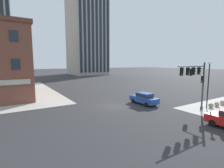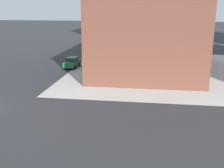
{
  "view_description": "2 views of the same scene",
  "coord_description": "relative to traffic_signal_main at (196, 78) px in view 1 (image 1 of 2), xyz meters",
  "views": [
    {
      "loc": [
        -12.24,
        -18.88,
        5.95
      ],
      "look_at": [
        0.43,
        1.31,
        2.92
      ],
      "focal_mm": 26.54,
      "sensor_mm": 36.0,
      "label": 1
    },
    {
      "loc": [
        24.4,
        16.67,
        9.84
      ],
      "look_at": [
        3.37,
        13.53,
        3.94
      ],
      "focal_mm": 45.79,
      "sensor_mm": 36.0,
      "label": 2
    }
  ],
  "objects": [
    {
      "name": "bollard_sphere_curb_b",
      "position": [
        4.75,
        -0.37,
        -3.83
      ],
      "size": [
        0.64,
        0.64,
        0.64
      ],
      "primitive_type": "sphere",
      "color": "gray",
      "rests_on": "ground"
    },
    {
      "name": "car_main_southbound_near",
      "position": [
        -2.83,
        5.97,
        -3.23
      ],
      "size": [
        2.01,
        4.46,
        1.68
      ],
      "color": "#23479E",
      "rests_on": "ground"
    },
    {
      "name": "ground_plane",
      "position": [
        -7.06,
        7.38,
        -4.15
      ],
      "size": [
        320.0,
        320.0,
        0.0
      ],
      "primitive_type": "plane",
      "color": "#2D2D30"
    },
    {
      "name": "traffic_signal_main",
      "position": [
        0.0,
        0.0,
        0.0
      ],
      "size": [
        5.29,
        2.09,
        6.03
      ],
      "color": "#383D38",
      "rests_on": "ground"
    },
    {
      "name": "bollard_sphere_curb_c",
      "position": [
        6.42,
        -0.32,
        -3.83
      ],
      "size": [
        0.64,
        0.64,
        0.64
      ],
      "primitive_type": "sphere",
      "color": "gray",
      "rests_on": "ground"
    },
    {
      "name": "bollard_sphere_curb_a",
      "position": [
        3.34,
        -0.31,
        -3.83
      ],
      "size": [
        0.64,
        0.64,
        0.64
      ],
      "primitive_type": "sphere",
      "color": "gray",
      "rests_on": "ground"
    },
    {
      "name": "street_lamp_corner_near",
      "position": [
        2.94,
        0.06,
        -0.34
      ],
      "size": [
        0.36,
        0.36,
        6.17
      ],
      "color": "black",
      "rests_on": "ground"
    }
  ]
}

